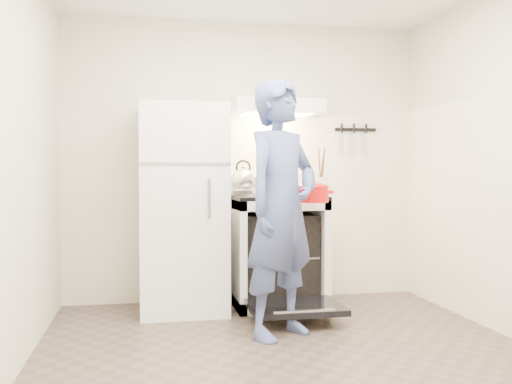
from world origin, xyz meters
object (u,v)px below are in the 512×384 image
(stove_body, at_px, (277,253))
(dutch_oven, at_px, (312,195))
(refrigerator, at_px, (183,209))
(tea_kettle, at_px, (243,178))
(person, at_px, (281,209))

(stove_body, xyz_separation_m, dutch_oven, (0.15, -0.53, 0.52))
(stove_body, bearing_deg, dutch_oven, -74.33)
(refrigerator, xyz_separation_m, tea_kettle, (0.55, 0.24, 0.25))
(tea_kettle, bearing_deg, dutch_oven, -61.45)
(person, height_order, dutch_oven, person)
(dutch_oven, bearing_deg, tea_kettle, 118.55)
(tea_kettle, bearing_deg, stove_body, -40.19)
(stove_body, xyz_separation_m, person, (-0.18, -0.90, 0.44))
(tea_kettle, height_order, person, person)
(stove_body, bearing_deg, person, -101.37)
(refrigerator, relative_size, dutch_oven, 5.27)
(refrigerator, distance_m, dutch_oven, 1.09)
(refrigerator, bearing_deg, dutch_oven, -27.95)
(person, bearing_deg, dutch_oven, 11.80)
(tea_kettle, relative_size, person, 0.17)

